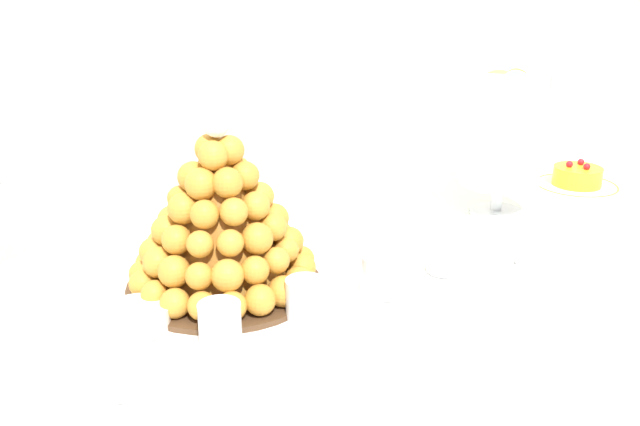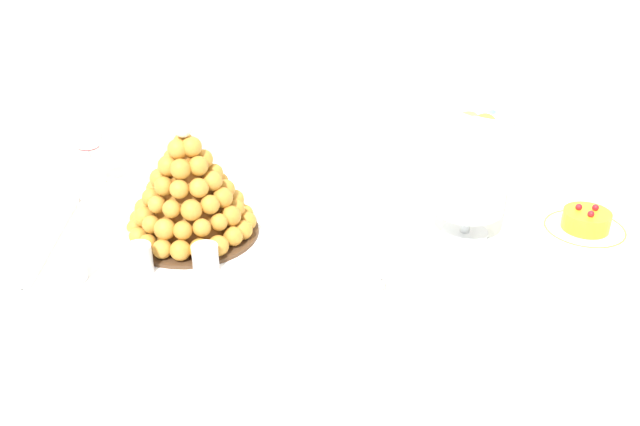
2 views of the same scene
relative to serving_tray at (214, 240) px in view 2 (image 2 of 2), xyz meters
name	(u,v)px [view 2 (image 2 of 2)]	position (x,y,z in m)	size (l,w,h in m)	color
buffet_table	(299,288)	(0.17, -0.04, -0.10)	(1.65, 1.00, 0.78)	brown
serving_tray	(214,240)	(0.00, 0.00, 0.00)	(0.65, 0.40, 0.02)	white
croquembouche	(189,193)	(-0.04, 0.02, 0.10)	(0.27, 0.27, 0.25)	#4C331E
dessert_cup_left	(72,268)	(-0.25, -0.13, 0.03)	(0.05, 0.05, 0.05)	silver
dessert_cup_mid_left	(139,260)	(-0.13, -0.12, 0.03)	(0.05, 0.05, 0.06)	silver
dessert_cup_centre	(205,259)	(0.00, -0.12, 0.03)	(0.05, 0.05, 0.05)	silver
dessert_cup_mid_right	(274,258)	(0.13, -0.12, 0.03)	(0.06, 0.06, 0.05)	silver
dessert_cup_right	(336,258)	(0.24, -0.13, 0.03)	(0.05, 0.05, 0.05)	silver
creme_brulee_ramekin	(118,239)	(-0.19, -0.02, 0.02)	(0.08, 0.08, 0.03)	white
macaron_goblet	(472,166)	(0.52, 0.01, 0.15)	(0.15, 0.14, 0.27)	white
fruit_tart_plate	(585,224)	(0.78, 0.01, 0.01)	(0.17, 0.17, 0.06)	white
wine_glass	(88,140)	(-0.30, 0.26, 0.12)	(0.07, 0.07, 0.17)	silver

